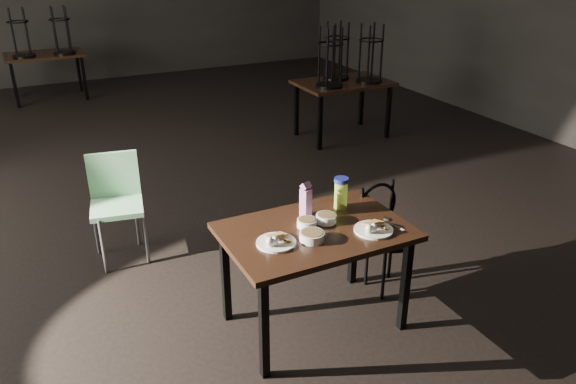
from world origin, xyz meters
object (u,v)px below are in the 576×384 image
school_chair (116,197)px  main_table (315,239)px  bentwood_chair (384,229)px  water_bottle (341,193)px  juice_carton (306,200)px

school_chair → main_table: bearing=-46.8°
bentwood_chair → school_chair: 2.18m
water_bottle → juice_carton: bearing=-179.8°
main_table → bentwood_chair: bentwood_chair is taller
school_chair → bentwood_chair: bearing=-28.3°
bentwood_chair → school_chair: size_ratio=0.93×
main_table → water_bottle: size_ratio=5.35×
juice_carton → main_table: bearing=-99.3°
main_table → juice_carton: (0.03, 0.20, 0.19)m
main_table → bentwood_chair: 0.75m
main_table → bentwood_chair: size_ratio=1.46×
juice_carton → water_bottle: bearing=0.2°
water_bottle → school_chair: 1.92m
main_table → school_chair: (-1.00, 1.56, -0.14)m
main_table → juice_carton: size_ratio=4.84×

